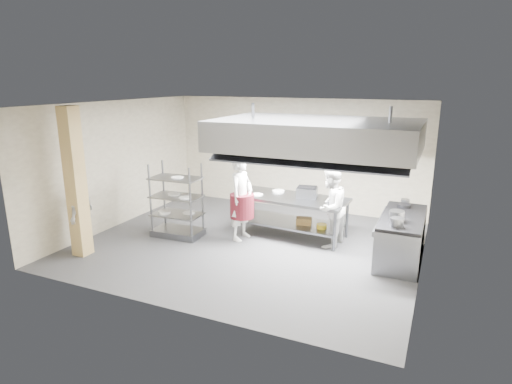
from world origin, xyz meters
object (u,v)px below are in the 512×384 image
at_px(chef_head, 241,198).
at_px(griddle, 307,192).
at_px(chef_plating, 82,214).
at_px(pass_rack, 177,200).
at_px(island, 290,216).
at_px(cooking_range, 401,239).
at_px(stockpot, 397,216).
at_px(chef_line, 330,207).

distance_m(chef_head, griddle, 1.48).
bearing_deg(chef_plating, pass_rack, 117.40).
bearing_deg(pass_rack, griddle, 21.03).
height_order(island, cooking_range, island).
relative_size(cooking_range, griddle, 4.40).
xyz_separation_m(pass_rack, stockpot, (4.71, 0.33, 0.16)).
xyz_separation_m(island, chef_head, (-0.91, -0.67, 0.49)).
xyz_separation_m(cooking_range, stockpot, (-0.09, -0.37, 0.58)).
height_order(chef_head, chef_line, chef_head).
bearing_deg(griddle, chef_plating, -154.94).
bearing_deg(pass_rack, chef_plating, -132.48).
xyz_separation_m(chef_line, chef_plating, (-4.60, -2.33, -0.08)).
xyz_separation_m(chef_line, griddle, (-0.64, 0.40, 0.15)).
distance_m(pass_rack, chef_head, 1.49).
bearing_deg(stockpot, chef_plating, -162.64).
bearing_deg(pass_rack, island, 21.95).
height_order(pass_rack, chef_head, chef_head).
bearing_deg(chef_line, stockpot, 79.60).
xyz_separation_m(island, chef_line, (0.99, -0.29, 0.41)).
bearing_deg(griddle, island, -172.18).
height_order(chef_plating, stockpot, chef_plating).
bearing_deg(chef_head, chef_plating, 131.92).
xyz_separation_m(cooking_range, griddle, (-2.12, 0.49, 0.60)).
bearing_deg(stockpot, island, 162.42).
relative_size(griddle, stockpot, 1.62).
distance_m(island, cooking_range, 2.50).
bearing_deg(cooking_range, pass_rack, -171.73).
relative_size(cooking_range, chef_line, 1.15).
distance_m(cooking_range, chef_line, 1.55).
height_order(island, stockpot, stockpot).
relative_size(chef_line, chef_plating, 1.10).
bearing_deg(chef_head, griddle, -52.31).
xyz_separation_m(pass_rack, griddle, (2.68, 1.19, 0.18)).
xyz_separation_m(chef_plating, griddle, (3.96, 2.73, 0.23)).
height_order(chef_head, stockpot, chef_head).
height_order(cooking_range, chef_plating, chef_plating).
bearing_deg(chef_plating, chef_line, 93.89).
distance_m(island, chef_line, 1.11).
distance_m(cooking_range, stockpot, 0.69).
bearing_deg(chef_head, stockpot, -85.47).
bearing_deg(griddle, chef_head, -157.87).
relative_size(pass_rack, griddle, 3.68).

